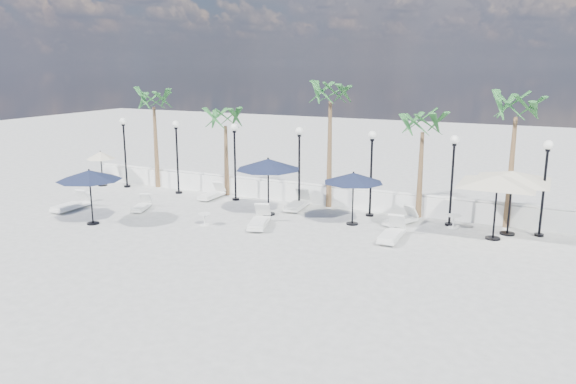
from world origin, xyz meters
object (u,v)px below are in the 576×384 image
at_px(lounger_1, 142,206).
at_px(parasol_navy_mid, 268,165).
at_px(lounger_4, 401,220).
at_px(parasol_cream_sq_a, 498,175).
at_px(lounger_0, 71,205).
at_px(lounger_3, 298,204).
at_px(lounger_5, 259,221).
at_px(parasol_navy_left, 89,176).
at_px(parasol_cream_small, 101,156).
at_px(lounger_6, 392,234).
at_px(lounger_2, 212,194).
at_px(parasol_navy_right, 353,178).
at_px(parasol_cream_sq_b, 513,172).

bearing_deg(lounger_1, parasol_navy_mid, -2.46).
xyz_separation_m(lounger_4, parasol_cream_sq_a, (3.77, -0.42, 2.32)).
relative_size(lounger_4, parasol_cream_sq_a, 0.33).
bearing_deg(lounger_0, lounger_3, 26.21).
bearing_deg(lounger_4, lounger_5, -126.70).
relative_size(parasol_navy_left, parasol_navy_mid, 0.93).
xyz_separation_m(lounger_1, parasol_cream_small, (-5.56, 3.33, 1.50)).
xyz_separation_m(lounger_6, parasol_navy_mid, (-6.05, 1.26, 2.05)).
height_order(lounger_4, parasol_navy_left, parasol_navy_left).
bearing_deg(lounger_4, parasol_navy_mid, -146.07).
bearing_deg(parasol_navy_mid, lounger_1, -162.02).
distance_m(lounger_3, parasol_cream_sq_a, 9.16).
height_order(lounger_4, parasol_cream_small, parasol_cream_small).
bearing_deg(lounger_5, lounger_0, 170.15).
height_order(lounger_2, lounger_4, lounger_2).
bearing_deg(lounger_2, parasol_navy_right, -10.29).
height_order(lounger_0, parasol_navy_left, parasol_navy_left).
height_order(lounger_4, lounger_5, lounger_5).
bearing_deg(parasol_cream_sq_a, lounger_6, -152.76).
relative_size(lounger_0, parasol_navy_left, 0.74).
distance_m(parasol_navy_mid, parasol_cream_small, 11.39).
bearing_deg(parasol_cream_small, parasol_cream_sq_b, 0.00).
distance_m(lounger_4, lounger_5, 6.01).
xyz_separation_m(parasol_navy_left, parasol_cream_small, (-5.21, 6.07, -0.42)).
relative_size(lounger_1, parasol_navy_left, 0.63).
distance_m(lounger_0, lounger_5, 9.38).
bearing_deg(parasol_navy_mid, parasol_navy_left, -142.88).
bearing_deg(lounger_1, lounger_3, 6.74).
bearing_deg(parasol_cream_small, lounger_5, -15.98).
distance_m(parasol_navy_right, parasol_cream_small, 15.29).
height_order(lounger_3, parasol_cream_sq_b, parasol_cream_sq_b).
bearing_deg(parasol_navy_mid, parasol_cream_sq_b, 8.31).
height_order(parasol_navy_right, parasol_cream_small, parasol_navy_right).
bearing_deg(lounger_0, parasol_navy_left, -27.19).
xyz_separation_m(lounger_3, parasol_cream_sq_b, (9.28, -0.01, 2.31)).
relative_size(lounger_5, parasol_cream_sq_a, 0.39).
distance_m(parasol_navy_left, parasol_cream_sq_b, 17.24).
bearing_deg(lounger_1, lounger_6, -17.52).
relative_size(lounger_2, lounger_6, 0.89).
relative_size(lounger_3, parasol_cream_sq_a, 0.38).
distance_m(lounger_4, parasol_cream_sq_b, 4.86).
bearing_deg(parasol_cream_sq_b, lounger_4, -173.52).
height_order(lounger_1, parasol_cream_small, parasol_cream_small).
distance_m(parasol_navy_left, parasol_cream_sq_a, 16.51).
relative_size(lounger_6, parasol_navy_left, 0.76).
bearing_deg(lounger_3, parasol_cream_sq_a, -10.71).
bearing_deg(lounger_4, lounger_0, -139.39).
bearing_deg(lounger_5, lounger_3, 68.48).
relative_size(lounger_3, lounger_6, 1.02).
xyz_separation_m(lounger_5, parasol_navy_mid, (-0.57, 1.93, 2.05)).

